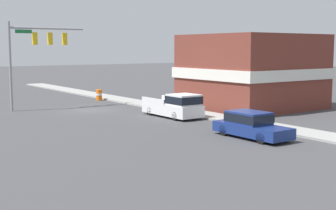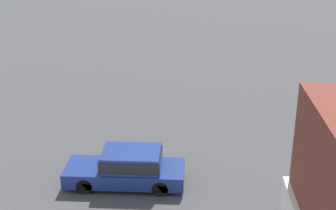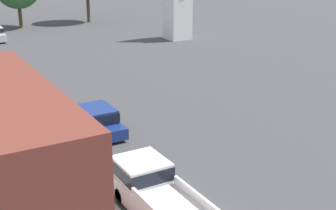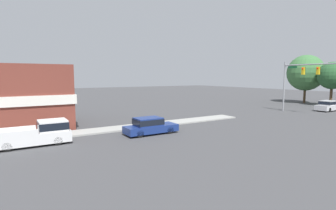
{
  "view_description": "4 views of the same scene",
  "coord_description": "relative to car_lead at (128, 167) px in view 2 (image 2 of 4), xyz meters",
  "views": [
    {
      "loc": [
        17.32,
        35.74,
        5.19
      ],
      "look_at": [
        0.96,
        12.62,
        1.74
      ],
      "focal_mm": 50.0,
      "sensor_mm": 36.0,
      "label": 1
    },
    {
      "loc": [
        -18.94,
        13.96,
        10.19
      ],
      "look_at": [
        0.78,
        15.11,
        2.43
      ],
      "focal_mm": 50.0,
      "sensor_mm": 36.0,
      "label": 2
    },
    {
      "loc": [
        -11.03,
        -6.95,
        10.23
      ],
      "look_at": [
        0.75,
        13.42,
        2.08
      ],
      "focal_mm": 50.0,
      "sensor_mm": 36.0,
      "label": 3
    },
    {
      "loc": [
        18.68,
        5.69,
        5.26
      ],
      "look_at": [
        -0.78,
        17.72,
        2.72
      ],
      "focal_mm": 28.0,
      "sensor_mm": 36.0,
      "label": 4
    }
  ],
  "objects": [
    {
      "name": "car_lead",
      "position": [
        0.0,
        0.0,
        0.0
      ],
      "size": [
        1.85,
        4.89,
        1.53
      ],
      "color": "black",
      "rests_on": "ground"
    }
  ]
}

